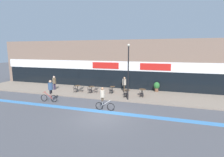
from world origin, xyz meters
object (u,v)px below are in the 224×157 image
cafe_chair_3_near (125,93)px  bistro_table_2 (112,88)px  cafe_chair_0_side (82,88)px  cafe_chair_1_side (96,88)px  cafe_chair_2_near (111,90)px  lamp_post (128,68)px  planter_pot (157,86)px  cafe_chair_0_near (75,88)px  bistro_table_3 (127,92)px  cafe_chair_1_near (89,89)px  bistro_table_4 (142,91)px  bistro_table_0 (77,87)px  cyclist_1 (50,89)px  cafe_chair_4_near (141,93)px  pedestrian_near_end (54,82)px  cyclist_0 (103,97)px  bistro_table_1 (92,88)px  pedestrian_far_end (124,83)px

cafe_chair_3_near → bistro_table_2: bearing=42.2°
cafe_chair_0_side → cafe_chair_1_side: bearing=-177.3°
cafe_chair_2_near → lamp_post: lamp_post is taller
planter_pot → cafe_chair_0_near: bearing=-160.0°
bistro_table_3 → cafe_chair_1_near: 4.47m
bistro_table_4 → lamp_post: (-1.22, -1.86, 2.68)m
cafe_chair_0_side → cafe_chair_2_near: same height
bistro_table_0 → bistro_table_4: 7.94m
bistro_table_2 → cafe_chair_0_side: (-3.70, -0.63, -0.02)m
cafe_chair_2_near → cafe_chair_1_side: bearing=96.9°
bistro_table_4 → planter_pot: (1.40, 2.61, 0.11)m
cyclist_1 → cafe_chair_3_near: bearing=-159.6°
planter_pot → cafe_chair_4_near: bearing=-113.3°
bistro_table_4 → pedestrian_near_end: size_ratio=0.45×
cafe_chair_3_near → planter_pot: 4.95m
cafe_chair_0_near → lamp_post: lamp_post is taller
bistro_table_3 → cafe_chair_0_side: size_ratio=0.82×
bistro_table_4 → cyclist_0: cyclist_0 is taller
cyclist_1 → pedestrian_near_end: size_ratio=1.26×
bistro_table_3 → cafe_chair_0_near: 6.32m
bistro_table_0 → planter_pot: planter_pot is taller
cafe_chair_2_near → pedestrian_near_end: 7.63m
lamp_post → cafe_chair_1_side: bearing=157.6°
cafe_chair_2_near → planter_pot: bearing=-52.7°
cyclist_1 → pedestrian_near_end: 5.13m
bistro_table_3 → cafe_chair_1_near: bearing=-179.5°
bistro_table_4 → cafe_chair_2_near: (-3.62, -0.16, -0.04)m
planter_pot → bistro_table_0: bearing=-163.4°
cafe_chair_1_near → cafe_chair_3_near: size_ratio=1.00×
bistro_table_4 → cafe_chair_4_near: size_ratio=0.89×
bistro_table_0 → lamp_post: lamp_post is taller
bistro_table_1 → pedestrian_near_end: 5.19m
bistro_table_1 → cafe_chair_0_side: (-1.24, -0.06, 0.00)m
cafe_chair_0_side → planter_pot: size_ratio=0.76×
bistro_table_0 → cafe_chair_0_near: 0.63m
cafe_chair_1_near → bistro_table_2: bearing=-58.9°
cafe_chair_1_near → planter_pot: (7.47, 3.34, 0.15)m
cafe_chair_1_side → bistro_table_4: bearing=-172.5°
bistro_table_1 → cafe_chair_2_near: bearing=-1.3°
cafe_chair_1_near → cafe_chair_4_near: 6.08m
bistro_table_3 → planter_pot: planter_pot is taller
bistro_table_4 → cafe_chair_0_near: bearing=-174.3°
cafe_chair_4_near → pedestrian_near_end: pedestrian_near_end is taller
bistro_table_4 → cafe_chair_0_side: cafe_chair_0_side is taller
planter_pot → pedestrian_far_end: 3.99m
bistro_table_0 → cafe_chair_4_near: 7.96m
planter_pot → cyclist_1: size_ratio=0.54×
planter_pot → cyclist_1: 12.30m
cafe_chair_1_near → lamp_post: (4.86, -1.12, 2.72)m
cafe_chair_0_near → pedestrian_near_end: size_ratio=0.51×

